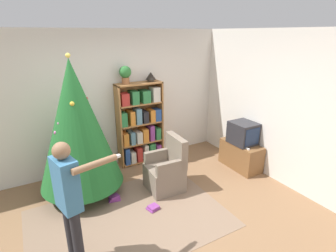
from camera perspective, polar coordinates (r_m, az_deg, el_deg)
name	(u,v)px	position (r m, az deg, el deg)	size (l,w,h in m)	color
ground_plane	(159,223)	(3.92, -2.01, -20.42)	(14.00, 14.00, 0.00)	#846042
wall_back	(107,101)	(5.11, -13.17, 5.27)	(8.00, 0.10, 2.60)	silver
wall_right	(287,111)	(4.80, 24.51, 3.09)	(0.10, 8.00, 2.60)	silver
area_rug	(130,218)	(4.04, -8.36, -19.26)	(2.71, 1.88, 0.01)	#7F6651
bookshelf	(140,126)	(5.24, -6.04, 0.02)	(0.91, 0.29, 1.63)	#A8703D
tv_stand	(241,155)	(5.36, 15.55, -6.14)	(0.40, 0.83, 0.52)	brown
television	(243,133)	(5.17, 16.03, -1.47)	(0.42, 0.48, 0.42)	#28282D
game_remote	(247,148)	(5.01, 16.81, -4.71)	(0.04, 0.12, 0.02)	white
christmas_tree	(77,125)	(4.20, -19.29, 0.18)	(1.29, 1.29, 2.26)	#4C3323
armchair	(167,171)	(4.48, -0.33, -9.82)	(0.59, 0.58, 0.92)	#7A6B5B
standing_person	(69,197)	(3.03, -20.71, -14.29)	(0.70, 0.46, 1.53)	#232328
potted_plant	(125,74)	(4.90, -9.28, 11.21)	(0.22, 0.22, 0.33)	#935B38
table_lamp	(151,76)	(5.11, -3.79, 10.75)	(0.20, 0.20, 0.18)	#473828
book_pile_near_tree	(114,198)	(4.40, -11.59, -15.13)	(0.20, 0.15, 0.09)	#843889
book_pile_by_chair	(153,208)	(4.16, -3.24, -17.33)	(0.20, 0.19, 0.06)	#843889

